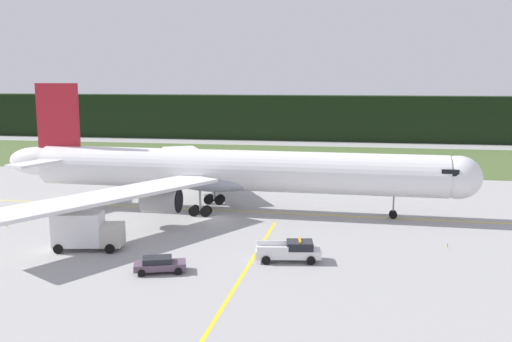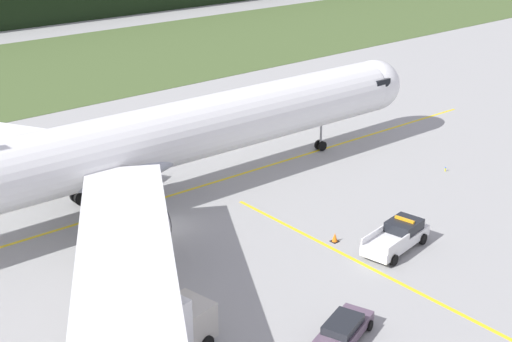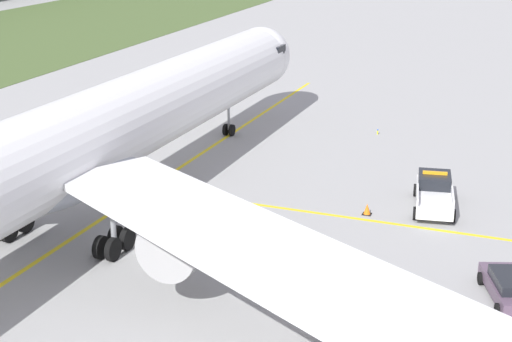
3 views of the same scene
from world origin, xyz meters
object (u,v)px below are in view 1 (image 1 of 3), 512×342
airliner (227,171)px  staff_car (159,264)px  ops_pickup_truck (291,251)px  catering_truck (86,230)px  apron_cone (269,245)px

airliner → staff_car: (-0.87, -22.11, -4.17)m
airliner → ops_pickup_truck: (9.57, -17.40, -3.97)m
catering_truck → airliner: bearing=60.9°
ops_pickup_truck → apron_cone: bearing=125.5°
ops_pickup_truck → catering_truck: 19.26m
airliner → ops_pickup_truck: bearing=-61.2°
catering_truck → apron_cone: bearing=11.3°
airliner → staff_car: bearing=-92.2°
airliner → staff_car: airliner is taller
ops_pickup_truck → apron_cone: (-2.44, 3.42, -0.59)m
airliner → catering_truck: bearing=-119.1°
airliner → apron_cone: size_ratio=88.97×
ops_pickup_truck → apron_cone: size_ratio=9.10×
airliner → ops_pickup_truck: 20.25m
airliner → ops_pickup_truck: airliner is taller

